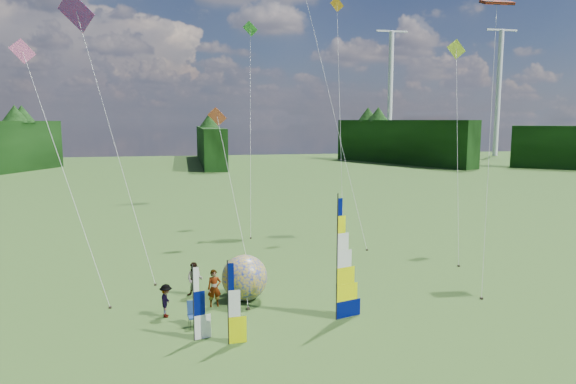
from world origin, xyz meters
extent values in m
plane|color=#598132|center=(0.00, 0.00, 0.00)|extent=(220.00, 220.00, 0.00)
sphere|color=#12299B|center=(-2.83, 5.59, 1.12)|extent=(2.69, 2.69, 2.24)
imported|color=#66594C|center=(-4.33, 5.00, 0.89)|extent=(0.68, 0.47, 1.77)
imported|color=#66594C|center=(-5.20, 6.64, 0.86)|extent=(0.92, 0.66, 1.71)
imported|color=#66594C|center=(-6.53, 4.12, 0.75)|extent=(0.47, 1.00, 1.50)
imported|color=#66594C|center=(-3.33, 6.84, 0.84)|extent=(1.05, 0.83, 1.67)
camera|label=1|loc=(-5.65, -18.46, 8.73)|focal=32.00mm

